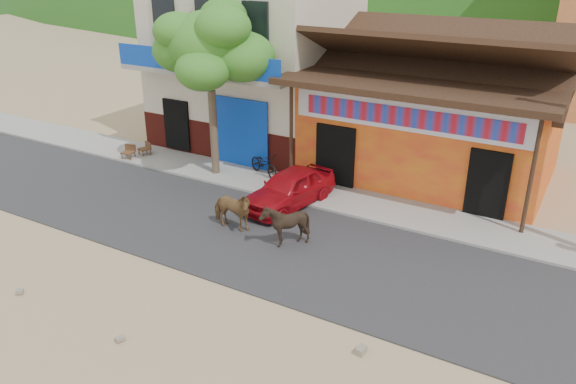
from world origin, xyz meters
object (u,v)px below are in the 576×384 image
at_px(tree, 212,91).
at_px(cow_tan, 232,210).
at_px(cow_dark, 285,225).
at_px(cafe_chair_left, 144,144).
at_px(cafe_chair_right, 127,146).
at_px(red_car, 289,188).
at_px(scooter, 264,164).

relative_size(tree, cow_tan, 4.18).
distance_m(cow_tan, cow_dark, 1.81).
height_order(cow_tan, cafe_chair_left, cow_tan).
bearing_deg(cafe_chair_left, cafe_chair_right, -90.50).
xyz_separation_m(cow_dark, cafe_chair_left, (-8.43, 3.46, -0.10)).
relative_size(cow_dark, red_car, 0.36).
xyz_separation_m(cow_tan, cow_dark, (1.81, -0.06, 0.02)).
height_order(cow_dark, scooter, cow_dark).
height_order(cow_tan, cafe_chair_right, cow_tan).
bearing_deg(cafe_chair_right, scooter, -1.80).
distance_m(tree, scooter, 3.14).
bearing_deg(scooter, red_car, -106.85).
bearing_deg(cow_tan, cafe_chair_right, 67.87).
height_order(red_car, cafe_chair_right, red_car).
bearing_deg(cafe_chair_right, red_car, -17.93).
xyz_separation_m(cow_tan, red_car, (0.62, 2.26, -0.01)).
bearing_deg(cafe_chair_left, cow_tan, -8.25).
relative_size(cow_dark, cafe_chair_left, 1.40).
height_order(tree, cow_tan, tree).
distance_m(red_car, cafe_chair_left, 7.33).
bearing_deg(scooter, cow_dark, -118.26).
xyz_separation_m(cow_dark, scooter, (-3.21, 4.00, -0.14)).
distance_m(cow_dark, red_car, 2.60).
bearing_deg(scooter, cafe_chair_right, 125.31).
bearing_deg(scooter, cow_tan, -137.50).
relative_size(cafe_chair_left, cafe_chair_right, 0.93).
bearing_deg(cow_dark, cow_tan, -99.58).
distance_m(cow_dark, cafe_chair_left, 9.11).
distance_m(red_car, scooter, 2.63).
xyz_separation_m(cafe_chair_left, cafe_chair_right, (-0.23, -0.65, 0.03)).
bearing_deg(cafe_chair_left, scooter, 24.89).
xyz_separation_m(red_car, cafe_chair_right, (-7.47, 0.50, -0.03)).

